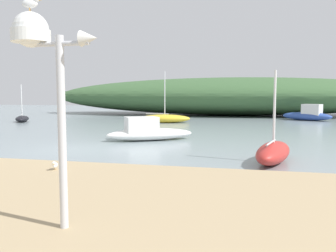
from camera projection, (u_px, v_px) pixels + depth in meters
ground_plane at (84, 149)px, 14.09m from camera, size 120.00×120.00×0.00m
distant_hill at (229, 96)px, 39.25m from camera, size 42.83×12.70×4.29m
mast_structure at (39, 49)px, 4.99m from camera, size 1.33×0.56×3.21m
seagull_on_radar at (31, 3)px, 4.96m from camera, size 0.31×0.16×0.22m
sailboat_off_point at (22, 119)px, 28.84m from camera, size 2.35×3.06×3.15m
sailboat_centre_water at (165, 118)px, 27.73m from camera, size 4.28×2.04×4.17m
motorboat_by_sandbar at (148, 132)px, 16.77m from camera, size 4.43×3.40×1.17m
motorboat_near_shore at (308, 115)px, 30.26m from camera, size 4.49×3.35×1.46m
sailboat_far_right at (273, 152)px, 11.13m from camera, size 1.66×3.17×3.01m
seagull_upper_strand at (55, 165)px, 9.14m from camera, size 0.19×0.36×0.25m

